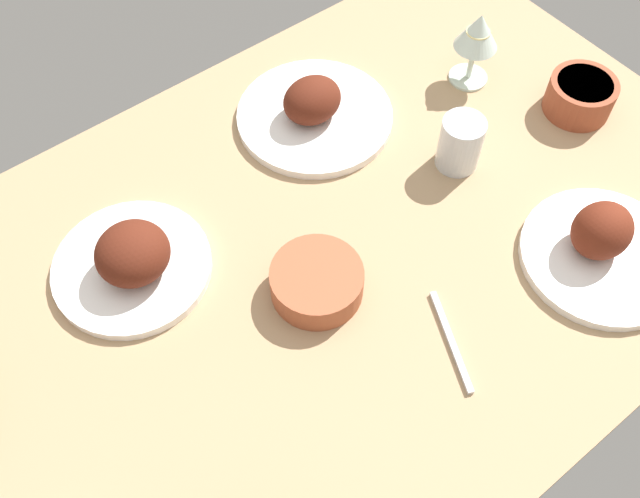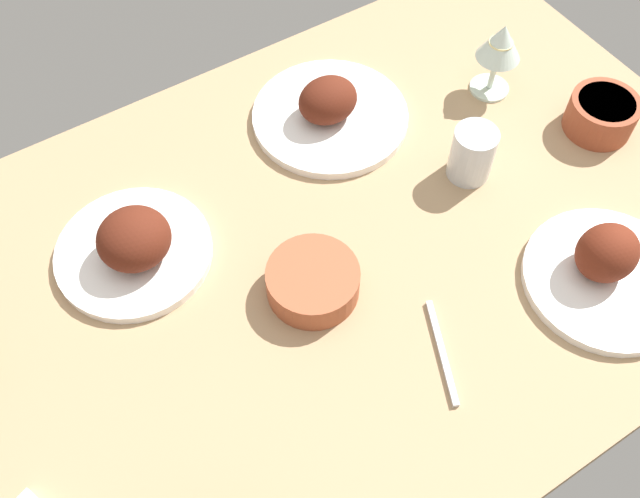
{
  "view_description": "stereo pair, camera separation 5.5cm",
  "coord_description": "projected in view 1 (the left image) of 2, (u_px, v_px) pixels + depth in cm",
  "views": [
    {
      "loc": [
        -36.02,
        -46.5,
        95.33
      ],
      "look_at": [
        0.0,
        0.0,
        6.0
      ],
      "focal_mm": 40.13,
      "sensor_mm": 36.0,
      "label": 1
    },
    {
      "loc": [
        -31.48,
        -49.68,
        95.33
      ],
      "look_at": [
        0.0,
        0.0,
        6.0
      ],
      "focal_mm": 40.13,
      "sensor_mm": 36.0,
      "label": 2
    }
  ],
  "objects": [
    {
      "name": "wine_glass",
      "position": [
        478.0,
        35.0,
        1.21
      ],
      "size": [
        7.6,
        7.6,
        14.0
      ],
      "color": "silver",
      "rests_on": "dining_table"
    },
    {
      "name": "bowl_onions",
      "position": [
        317.0,
        281.0,
        1.03
      ],
      "size": [
        13.65,
        13.65,
        4.84
      ],
      "color": "#A35133",
      "rests_on": "dining_table"
    },
    {
      "name": "bowl_potatoes",
      "position": [
        581.0,
        95.0,
        1.23
      ],
      "size": [
        11.56,
        11.56,
        6.2
      ],
      "color": "brown",
      "rests_on": "dining_table"
    },
    {
      "name": "plate_near_viewer",
      "position": [
        602.0,
        246.0,
        1.06
      ],
      "size": [
        24.8,
        24.8,
        9.93
      ],
      "color": "white",
      "rests_on": "dining_table"
    },
    {
      "name": "dining_table",
      "position": [
        320.0,
        263.0,
        1.1
      ],
      "size": [
        140.0,
        90.0,
        4.0
      ],
      "primitive_type": "cube",
      "color": "tan",
      "rests_on": "ground"
    },
    {
      "name": "spoon_loose",
      "position": [
        451.0,
        341.0,
        1.0
      ],
      "size": [
        7.33,
        15.01,
        0.8
      ],
      "primitive_type": "cube",
      "rotation": [
        0.0,
        0.0,
        1.15
      ],
      "color": "silver",
      "rests_on": "dining_table"
    },
    {
      "name": "plate_far_side",
      "position": [
        314.0,
        111.0,
        1.22
      ],
      "size": [
        26.92,
        26.92,
        8.76
      ],
      "color": "white",
      "rests_on": "dining_table"
    },
    {
      "name": "water_tumbler",
      "position": [
        460.0,
        143.0,
        1.15
      ],
      "size": [
        7.05,
        7.05,
        9.34
      ],
      "primitive_type": "cylinder",
      "color": "silver",
      "rests_on": "dining_table"
    },
    {
      "name": "plate_center_main",
      "position": [
        132.0,
        260.0,
        1.04
      ],
      "size": [
        23.7,
        23.7,
        9.76
      ],
      "color": "white",
      "rests_on": "dining_table"
    }
  ]
}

